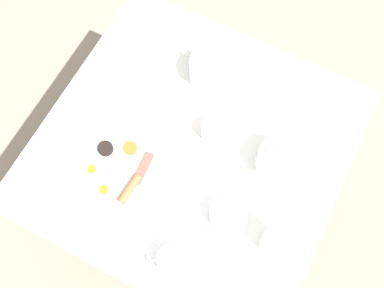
# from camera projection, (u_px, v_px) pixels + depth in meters

# --- Properties ---
(ground_plane) EXTENTS (8.00, 8.00, 0.00)m
(ground_plane) POSITION_uv_depth(u_px,v_px,m) (192.00, 199.00, 2.09)
(ground_plane) COLOR gray
(table) EXTENTS (0.95, 0.92, 0.70)m
(table) POSITION_uv_depth(u_px,v_px,m) (192.00, 154.00, 1.50)
(table) COLOR silver
(table) RESTS_ON ground_plane
(breakfast_plate) EXTENTS (0.30, 0.30, 0.04)m
(breakfast_plate) POSITION_uv_depth(u_px,v_px,m) (118.00, 171.00, 1.40)
(breakfast_plate) COLOR white
(breakfast_plate) RESTS_ON table
(teapot_near) EXTENTS (0.21, 0.13, 0.12)m
(teapot_near) POSITION_uv_depth(u_px,v_px,m) (208.00, 69.00, 1.48)
(teapot_near) COLOR white
(teapot_near) RESTS_ON table
(teapot_far) EXTENTS (0.13, 0.19, 0.12)m
(teapot_far) POSITION_uv_depth(u_px,v_px,m) (278.00, 159.00, 1.37)
(teapot_far) COLOR white
(teapot_far) RESTS_ON table
(teacup_with_saucer_left) EXTENTS (0.15, 0.15, 0.06)m
(teacup_with_saucer_left) POSITION_uv_depth(u_px,v_px,m) (223.00, 215.00, 1.33)
(teacup_with_saucer_left) COLOR white
(teacup_with_saucer_left) RESTS_ON table
(teacup_with_saucer_right) EXTENTS (0.15, 0.15, 0.06)m
(teacup_with_saucer_right) POSITION_uv_depth(u_px,v_px,m) (171.00, 260.00, 1.28)
(teacup_with_saucer_right) COLOR white
(teacup_with_saucer_right) RESTS_ON table
(water_glass_tall) EXTENTS (0.07, 0.07, 0.14)m
(water_glass_tall) POSITION_uv_depth(u_px,v_px,m) (274.00, 240.00, 1.26)
(water_glass_tall) COLOR white
(water_glass_tall) RESTS_ON table
(creamer_jug) EXTENTS (0.09, 0.06, 0.07)m
(creamer_jug) POSITION_uv_depth(u_px,v_px,m) (211.00, 131.00, 1.42)
(creamer_jug) COLOR white
(creamer_jug) RESTS_ON table
(napkin_folded) EXTENTS (0.15, 0.13, 0.01)m
(napkin_folded) POSITION_uv_depth(u_px,v_px,m) (145.00, 43.00, 1.57)
(napkin_folded) COLOR white
(napkin_folded) RESTS_ON table
(fork_by_plate) EXTENTS (0.14, 0.14, 0.00)m
(fork_by_plate) POSITION_uv_depth(u_px,v_px,m) (291.00, 90.00, 1.51)
(fork_by_plate) COLOR silver
(fork_by_plate) RESTS_ON table
(knife_by_plate) EXTENTS (0.06, 0.20, 0.00)m
(knife_by_plate) POSITION_uv_depth(u_px,v_px,m) (109.00, 92.00, 1.50)
(knife_by_plate) COLOR silver
(knife_by_plate) RESTS_ON table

